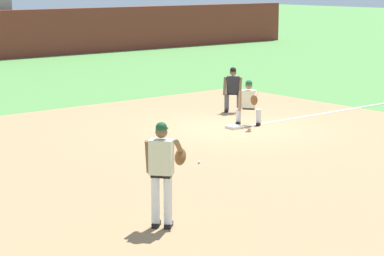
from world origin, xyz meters
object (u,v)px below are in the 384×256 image
(baseball, at_px, (199,162))
(pitcher, at_px, (163,168))
(umpire, at_px, (233,88))
(first_baseman, at_px, (249,101))
(first_base_bag, at_px, (234,127))

(baseball, distance_m, pitcher, 4.70)
(umpire, bearing_deg, first_baseman, -120.27)
(first_base_bag, height_order, first_baseman, first_baseman)
(pitcher, bearing_deg, umpire, 41.87)
(first_base_bag, relative_size, pitcher, 0.20)
(pitcher, distance_m, first_baseman, 9.46)
(pitcher, bearing_deg, first_base_bag, 39.81)
(umpire, bearing_deg, pitcher, -138.13)
(baseball, relative_size, first_baseman, 0.06)
(first_base_bag, bearing_deg, pitcher, -140.19)
(first_base_bag, relative_size, first_baseman, 0.28)
(first_base_bag, height_order, umpire, umpire)
(baseball, distance_m, first_baseman, 4.95)
(pitcher, bearing_deg, first_baseman, 37.64)
(pitcher, height_order, first_baseman, pitcher)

